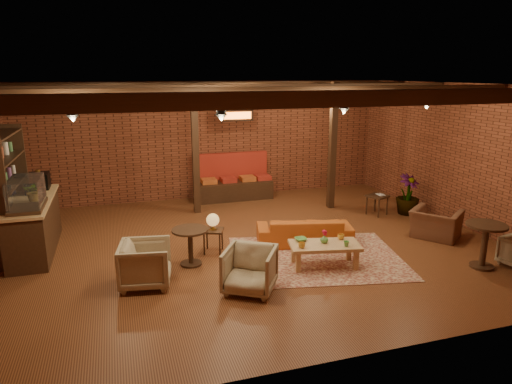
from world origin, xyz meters
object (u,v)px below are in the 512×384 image
object	(u,v)px
side_table_book	(377,197)
round_table_right	(485,239)
side_table_lamp	(213,223)
plant_tall	(411,155)
coffee_table	(324,246)
armchair_right	(436,219)
sofa	(304,231)
round_table_left	(190,241)
armchair_b	(250,268)
armchair_a	(145,262)

from	to	relation	value
side_table_book	round_table_right	size ratio (longest dim) A/B	0.71
side_table_lamp	plant_tall	xyz separation A→B (m)	(5.13, 1.02, 0.90)
coffee_table	armchair_right	xyz separation A→B (m)	(2.92, 0.64, 0.03)
side_table_lamp	sofa	bearing A→B (deg)	-3.08
round_table_left	plant_tall	distance (m)	5.94
round_table_left	armchair_b	distance (m)	1.51
armchair_b	round_table_right	world-z (taller)	round_table_right
sofa	plant_tall	distance (m)	3.65
armchair_right	round_table_left	bearing A→B (deg)	52.15
sofa	side_table_book	bearing A→B (deg)	-138.85
round_table_right	armchair_a	bearing A→B (deg)	169.49
armchair_a	plant_tall	size ratio (longest dim) A/B	0.27
armchair_right	side_table_book	distance (m)	1.84
coffee_table	side_table_lamp	size ratio (longest dim) A/B	1.72
side_table_book	plant_tall	world-z (taller)	plant_tall
armchair_a	armchair_b	bearing A→B (deg)	-104.77
armchair_a	armchair_b	distance (m)	1.73
sofa	side_table_lamp	bearing A→B (deg)	10.66
round_table_left	round_table_right	bearing A→B (deg)	-18.67
side_table_book	armchair_b	bearing A→B (deg)	-144.39
side_table_book	plant_tall	xyz separation A→B (m)	(0.75, -0.18, 1.04)
coffee_table	armchair_b	xyz separation A→B (m)	(-1.56, -0.54, 0.02)
round_table_left	plant_tall	bearing A→B (deg)	14.78
coffee_table	armchair_a	bearing A→B (deg)	176.80
sofa	coffee_table	xyz separation A→B (m)	(-0.11, -1.15, 0.10)
armchair_b	round_table_right	bearing A→B (deg)	26.17
coffee_table	round_table_right	distance (m)	2.87
side_table_lamp	armchair_right	distance (m)	4.73
round_table_left	round_table_right	size ratio (longest dim) A/B	0.83
armchair_a	side_table_book	world-z (taller)	armchair_a
coffee_table	side_table_lamp	bearing A→B (deg)	144.65
armchair_b	plant_tall	bearing A→B (deg)	60.87
round_table_left	armchair_a	size ratio (longest dim) A/B	0.84
armchair_a	armchair_right	world-z (taller)	armchair_right
round_table_right	armchair_b	bearing A→B (deg)	175.04
coffee_table	round_table_left	xyz separation A→B (m)	(-2.29, 0.78, 0.08)
sofa	round_table_left	distance (m)	2.44
armchair_right	side_table_book	bearing A→B (deg)	-26.83
armchair_b	round_table_left	bearing A→B (deg)	150.16
round_table_left	armchair_a	distance (m)	1.04
sofa	round_table_right	world-z (taller)	round_table_right
coffee_table	armchair_a	size ratio (longest dim) A/B	1.65
armchair_a	plant_tall	world-z (taller)	plant_tall
side_table_book	armchair_right	bearing A→B (deg)	-80.55
armchair_b	side_table_lamp	bearing A→B (deg)	127.84
sofa	coffee_table	bearing A→B (deg)	98.12
round_table_right	side_table_lamp	bearing A→B (deg)	154.24
armchair_a	coffee_table	bearing A→B (deg)	-83.60
side_table_book	round_table_right	distance (m)	3.36
sofa	round_table_right	distance (m)	3.33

